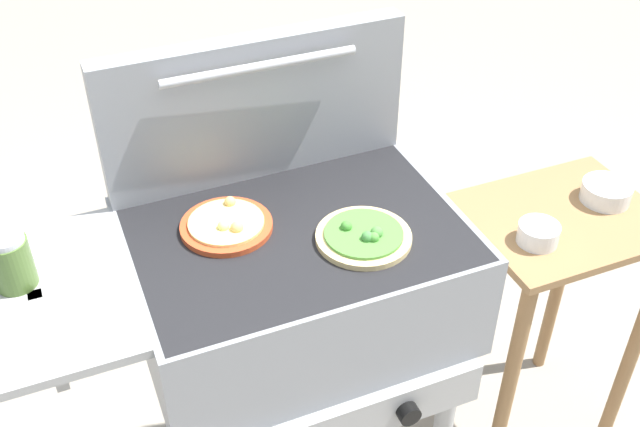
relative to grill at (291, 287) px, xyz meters
The scene contains 8 objects.
grill is the anchor object (origin of this frame).
grill_lid_open 0.37m from the grill, 86.33° to the left, with size 0.63×0.08×0.30m.
pizza_veggie 0.21m from the grill, 33.49° to the right, with size 0.18×0.18×0.03m.
pizza_cheese 0.19m from the grill, 153.78° to the left, with size 0.18×0.18×0.03m.
sauce_jar 0.53m from the grill, behind, with size 0.07×0.07×0.10m.
prep_table 0.71m from the grill, ahead, with size 0.44×0.36×0.74m.
topping_bowl_near 0.56m from the grill, ahead, with size 0.09×0.09×0.04m.
topping_bowl_far 0.80m from the grill, ahead, with size 0.12×0.12×0.04m.
Camera 1 is at (-0.39, -1.06, 1.79)m, focal length 42.37 mm.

